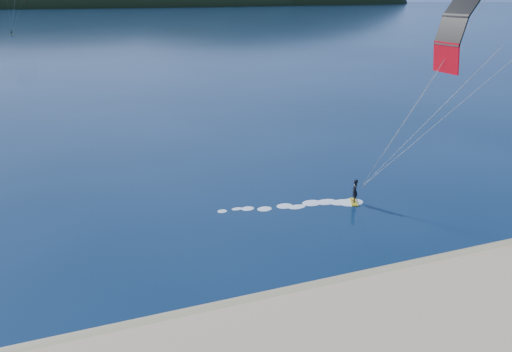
# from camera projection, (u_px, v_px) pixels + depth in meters

# --- Properties ---
(wet_sand) EXTENTS (220.00, 2.50, 0.10)m
(wet_sand) POSITION_uv_depth(u_px,v_px,m) (200.00, 322.00, 23.17)
(wet_sand) COLOR #938155
(wet_sand) RESTS_ON ground
(headland) EXTENTS (1200.00, 310.00, 140.00)m
(headland) POSITION_uv_depth(u_px,v_px,m) (74.00, 6.00, 673.69)
(headland) COLOR black
(headland) RESTS_ON ground
(kitesurfer_near) EXTENTS (21.06, 9.00, 15.10)m
(kitesurfer_near) POSITION_uv_depth(u_px,v_px,m) (496.00, 51.00, 29.11)
(kitesurfer_near) COLOR gold
(kitesurfer_near) RESTS_ON ground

